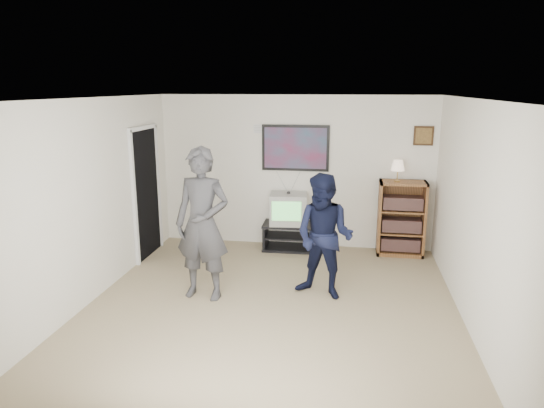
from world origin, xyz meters
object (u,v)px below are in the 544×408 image
(person_tall, at_px, (202,224))
(person_short, at_px, (324,237))
(bookshelf, at_px, (401,218))
(crt_television, at_px, (288,209))
(media_stand, at_px, (290,236))

(person_tall, relative_size, person_short, 1.21)
(bookshelf, bearing_deg, crt_television, -178.41)
(person_tall, bearing_deg, person_short, 15.90)
(person_short, bearing_deg, media_stand, 129.54)
(crt_television, relative_size, person_short, 0.37)
(media_stand, xyz_separation_m, person_tall, (-0.85, -2.01, 0.74))
(media_stand, bearing_deg, bookshelf, 0.06)
(crt_television, height_order, person_tall, person_tall)
(person_tall, distance_m, person_short, 1.53)
(media_stand, relative_size, person_short, 0.56)
(crt_television, bearing_deg, bookshelf, -3.80)
(crt_television, bearing_deg, person_tall, -117.62)
(media_stand, bearing_deg, person_short, -71.39)
(crt_television, xyz_separation_m, person_short, (0.68, -1.76, 0.11))
(bookshelf, bearing_deg, person_short, -121.70)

